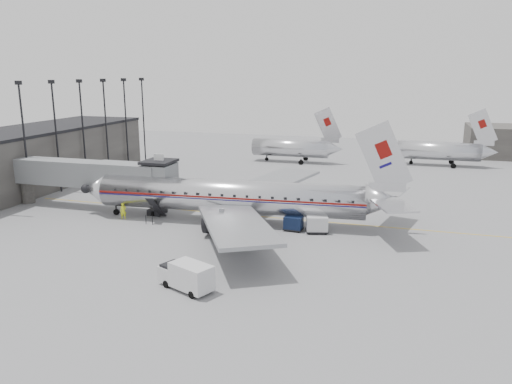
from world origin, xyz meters
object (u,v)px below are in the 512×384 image
Objects in this scene: baggage_cart_navy at (293,223)px; baggage_cart_white at (317,224)px; service_van at (186,275)px; ramp_worker at (123,211)px; airliner at (236,197)px.

baggage_cart_white is at bearing 3.83° from baggage_cart_navy.
ramp_worker is at bearing 157.61° from service_van.
ramp_worker reaches higher than baggage_cart_white.
baggage_cart_navy is at bearing -32.86° from ramp_worker.
airliner is at bearing 120.03° from service_van.
service_van is 18.16m from baggage_cart_white.
airliner is 18.13× the size of baggage_cart_navy.
service_van reaches higher than baggage_cart_white.
baggage_cart_white is at bearing 90.26° from service_van.
service_van is at bearing -102.07° from baggage_cart_navy.
ramp_worker is at bearing 168.64° from baggage_cart_white.
ramp_worker is (-14.68, 15.28, -0.20)m from service_van.
baggage_cart_navy is at bearing 97.86° from service_van.
baggage_cart_white is 21.97m from ramp_worker.
baggage_cart_white is at bearing -33.32° from ramp_worker.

